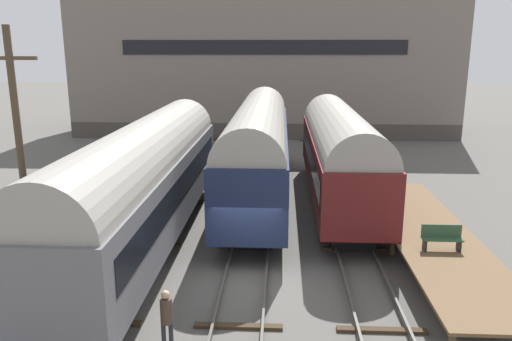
{
  "coord_description": "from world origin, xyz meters",
  "views": [
    {
      "loc": [
        1.17,
        -15.99,
        7.97
      ],
      "look_at": [
        0.0,
        7.26,
        2.2
      ],
      "focal_mm": 35.0,
      "sensor_mm": 36.0,
      "label": 1
    }
  ],
  "objects": [
    {
      "name": "track_left",
      "position": [
        -4.15,
        0.0,
        0.14
      ],
      "size": [
        2.6,
        60.0,
        0.26
      ],
      "color": "#4C4742",
      "rests_on": "ground"
    },
    {
      "name": "person_worker",
      "position": [
        -1.79,
        -4.25,
        1.08
      ],
      "size": [
        0.32,
        0.32,
        1.79
      ],
      "color": "#282833",
      "rests_on": "ground"
    },
    {
      "name": "train_car_grey",
      "position": [
        -4.15,
        2.69,
        2.94
      ],
      "size": [
        3.06,
        17.83,
        5.18
      ],
      "color": "black",
      "rests_on": "ground"
    },
    {
      "name": "ground_plane",
      "position": [
        0.0,
        0.0,
        0.0
      ],
      "size": [
        200.0,
        200.0,
        0.0
      ],
      "primitive_type": "plane",
      "color": "#56544F"
    },
    {
      "name": "train_car_navy",
      "position": [
        0.0,
        10.05,
        3.01
      ],
      "size": [
        3.01,
        18.87,
        5.28
      ],
      "color": "black",
      "rests_on": "ground"
    },
    {
      "name": "track_middle",
      "position": [
        0.0,
        0.0,
        0.14
      ],
      "size": [
        2.6,
        60.0,
        0.26
      ],
      "color": "#4C4742",
      "rests_on": "ground"
    },
    {
      "name": "train_car_maroon",
      "position": [
        4.15,
        9.03,
        2.84
      ],
      "size": [
        3.01,
        15.49,
        5.03
      ],
      "color": "black",
      "rests_on": "ground"
    },
    {
      "name": "bench",
      "position": [
        6.9,
        0.84,
        1.46
      ],
      "size": [
        1.4,
        0.4,
        0.91
      ],
      "color": "#2D4C33",
      "rests_on": "station_platform"
    },
    {
      "name": "track_right",
      "position": [
        4.15,
        0.0,
        0.14
      ],
      "size": [
        2.6,
        60.0,
        0.26
      ],
      "color": "#4C4742",
      "rests_on": "ground"
    },
    {
      "name": "warehouse_building",
      "position": [
        -0.4,
        32.92,
        7.23
      ],
      "size": [
        34.51,
        10.94,
        14.46
      ],
      "color": "#46403A",
      "rests_on": "ground"
    },
    {
      "name": "utility_pole",
      "position": [
        -7.58,
        0.01,
        4.5
      ],
      "size": [
        1.8,
        0.24,
        8.67
      ],
      "color": "#473828",
      "rests_on": "ground"
    },
    {
      "name": "station_platform",
      "position": [
        7.05,
        2.61,
        0.9
      ],
      "size": [
        3.16,
        14.35,
        0.97
      ],
      "color": "brown",
      "rests_on": "ground"
    }
  ]
}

